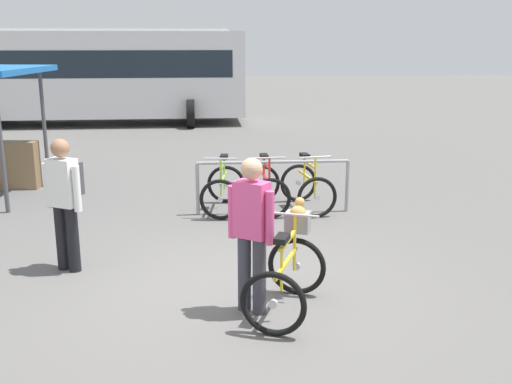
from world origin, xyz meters
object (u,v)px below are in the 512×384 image
pedestrian_with_backpack (65,196)px  bus_distant (90,71)px  racked_bike_lime (223,189)px  person_with_featured_bike (252,229)px  racked_bike_yellow (307,188)px  featured_bicycle (289,265)px  racked_bike_red (266,189)px

pedestrian_with_backpack → bus_distant: size_ratio=0.16×
racked_bike_lime → person_with_featured_bike: bearing=-84.2°
racked_bike_lime → racked_bike_yellow: bearing=3.1°
racked_bike_yellow → bus_distant: 12.19m
racked_bike_yellow → bus_distant: bus_distant is taller
racked_bike_lime → person_with_featured_bike: size_ratio=0.70×
featured_bicycle → person_with_featured_bike: 0.58m
racked_bike_lime → person_with_featured_bike: 3.85m
racked_bike_lime → bus_distant: (-4.59, 10.60, 1.37)m
racked_bike_lime → bus_distant: bus_distant is taller
featured_bicycle → racked_bike_red: bearing=91.1°
racked_bike_lime → featured_bicycle: 3.82m
racked_bike_lime → racked_bike_yellow: 1.40m
racked_bike_lime → person_with_featured_bike: person_with_featured_bike is taller
person_with_featured_bike → bus_distant: (-4.97, 14.40, 0.83)m
racked_bike_yellow → featured_bicycle: (-0.63, -3.81, 0.12)m
pedestrian_with_backpack → racked_bike_lime: bearing=54.3°
racked_bike_red → pedestrian_with_backpack: size_ratio=0.71×
person_with_featured_bike → bus_distant: bearing=109.1°
racked_bike_red → bus_distant: (-5.29, 10.56, 1.37)m
racked_bike_lime → pedestrian_with_backpack: bearing=-125.7°
racked_bike_lime → bus_distant: bearing=113.4°
pedestrian_with_backpack → bus_distant: bus_distant is taller
person_with_featured_bike → pedestrian_with_backpack: same height
featured_bicycle → racked_bike_yellow: bearing=80.7°
racked_bike_yellow → pedestrian_with_backpack: (-3.23, -2.63, 0.57)m
bus_distant → racked_bike_red: bearing=-63.4°
bus_distant → racked_bike_yellow: bearing=-60.4°
person_with_featured_bike → pedestrian_with_backpack: 2.55m
racked_bike_red → pedestrian_with_backpack: (-2.54, -2.59, 0.57)m
racked_bike_red → featured_bicycle: 3.78m
featured_bicycle → person_with_featured_bike: bearing=-171.4°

